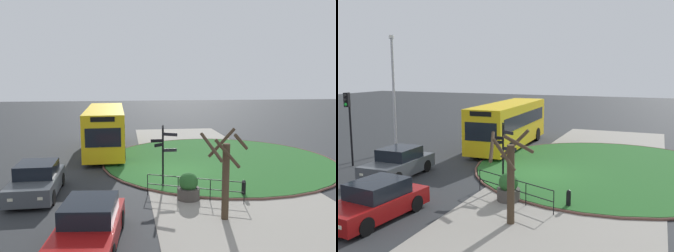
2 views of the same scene
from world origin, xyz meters
The scene contains 12 objects.
ground centered at (0.00, 0.00, 0.00)m, with size 120.00×120.00×0.00m, color #282B2D.
sidewalk_paving centered at (0.00, -2.11, 0.01)m, with size 32.00×7.77×0.02m, color gray.
grass_island centered at (2.51, -3.03, 0.05)m, with size 14.21×14.21×0.10m, color #235B23.
grass_kerb_ring centered at (2.51, -3.03, 0.06)m, with size 14.52×14.52×0.11m, color brown.
signpost_directional centered at (-2.57, 1.03, 1.76)m, with size 0.41×1.23×3.03m.
bollard_foreground centered at (-4.08, -2.38, 0.38)m, with size 0.19×0.19×0.73m.
railing_grass_edge centered at (-4.24, -0.10, 0.63)m, with size 1.72×3.92×0.97m.
bus_yellow centered at (6.12, 4.18, 1.67)m, with size 9.71×2.76×3.10m.
car_near_lane centered at (-7.77, 3.94, 0.65)m, with size 4.15×2.19×1.40m.
car_far_lane centered at (-2.84, 6.72, 0.67)m, with size 4.14×1.98×1.47m.
planter_near_signpost centered at (-4.18, 0.13, 0.54)m, with size 0.97×0.97×1.20m.
street_tree_bare centered at (-6.44, -0.80, 1.81)m, with size 1.48×1.75×3.36m.
Camera 1 is at (-18.22, 2.78, 5.23)m, focal length 36.75 mm.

